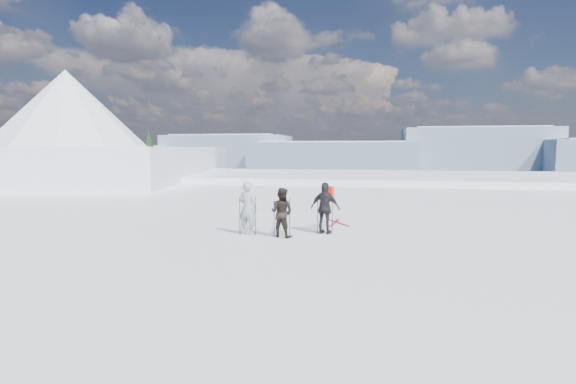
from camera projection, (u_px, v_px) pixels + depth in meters
name	position (u px, v px, depth m)	size (l,w,h in m)	color
lake_basin	(365.00, 248.00, 42.44)	(820.00, 820.00, 71.62)	white
far_mountain_range	(404.00, 158.00, 451.98)	(770.00, 110.00, 53.00)	slate
near_ridge	(104.00, 210.00, 46.52)	(31.37, 35.68, 25.62)	white
skier_grey	(248.00, 208.00, 15.20)	(0.67, 0.44, 1.83)	#90959D
skier_dark	(282.00, 212.00, 14.81)	(0.80, 0.62, 1.64)	black
skier_pack	(325.00, 208.00, 15.34)	(1.04, 0.43, 1.78)	black
backpack	(328.00, 174.00, 15.45)	(0.38, 0.21, 0.52)	red
ski_poles	(284.00, 217.00, 15.08)	(3.10, 0.88, 1.31)	black
skis_loose	(337.00, 223.00, 17.60)	(0.97, 1.70, 0.03)	black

